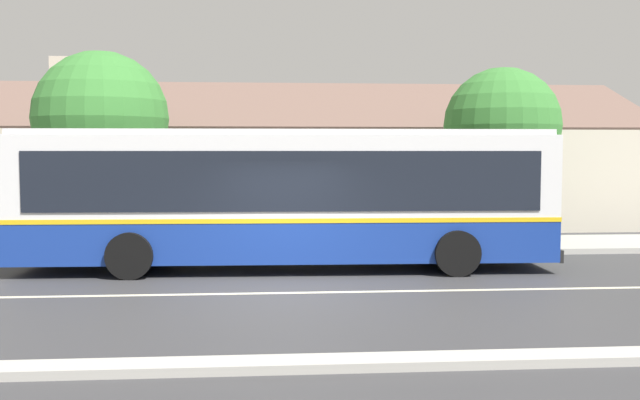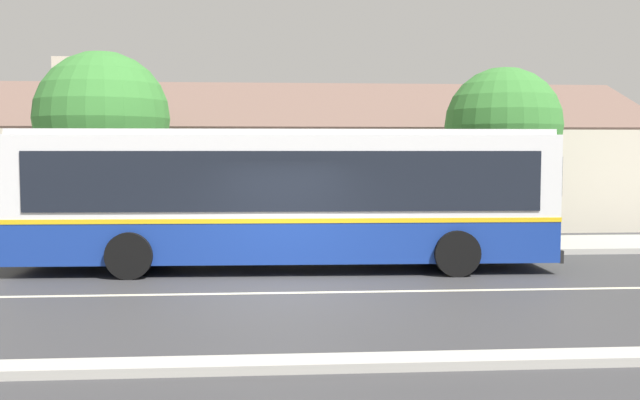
# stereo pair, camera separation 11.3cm
# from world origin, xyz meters

# --- Properties ---
(ground_plane) EXTENTS (300.00, 300.00, 0.00)m
(ground_plane) POSITION_xyz_m (0.00, 0.00, 0.00)
(ground_plane) COLOR #38383A
(sidewalk_far) EXTENTS (60.00, 3.00, 0.15)m
(sidewalk_far) POSITION_xyz_m (0.00, 6.00, 0.07)
(sidewalk_far) COLOR #ADAAA3
(sidewalk_far) RESTS_ON ground
(curb_near) EXTENTS (60.00, 0.50, 0.12)m
(curb_near) POSITION_xyz_m (0.00, -4.75, 0.06)
(curb_near) COLOR #ADAAA3
(curb_near) RESTS_ON ground
(lane_divider_stripe) EXTENTS (60.00, 0.16, 0.01)m
(lane_divider_stripe) POSITION_xyz_m (0.00, 0.00, 0.00)
(lane_divider_stripe) COLOR beige
(lane_divider_stripe) RESTS_ON ground
(community_building) EXTENTS (27.90, 10.06, 6.36)m
(community_building) POSITION_xyz_m (-0.80, 14.29, 1.83)
(community_building) COLOR beige
(community_building) RESTS_ON ground
(transit_bus) EXTENTS (12.13, 2.98, 3.18)m
(transit_bus) POSITION_xyz_m (0.08, 2.90, 1.71)
(transit_bus) COLOR navy
(transit_bus) RESTS_ON ground
(bench_by_building) EXTENTS (1.63, 0.51, 0.94)m
(bench_by_building) POSITION_xyz_m (-6.97, 5.63, 0.57)
(bench_by_building) COLOR brown
(bench_by_building) RESTS_ON sidewalk_far
(bench_down_street) EXTENTS (1.58, 0.51, 0.94)m
(bench_down_street) POSITION_xyz_m (-3.36, 5.36, 0.56)
(bench_down_street) COLOR brown
(bench_down_street) RESTS_ON sidewalk_far
(street_tree_primary) EXTENTS (3.37, 3.37, 5.13)m
(street_tree_primary) POSITION_xyz_m (6.60, 6.81, 3.30)
(street_tree_primary) COLOR #4C3828
(street_tree_primary) RESTS_ON ground
(street_tree_secondary) EXTENTS (3.79, 3.79, 5.52)m
(street_tree_secondary) POSITION_xyz_m (-5.00, 7.19, 3.61)
(street_tree_secondary) COLOR #4C3828
(street_tree_secondary) RESTS_ON ground
(bus_stop_sign) EXTENTS (0.36, 0.07, 2.40)m
(bus_stop_sign) POSITION_xyz_m (6.30, 4.99, 1.64)
(bus_stop_sign) COLOR gray
(bus_stop_sign) RESTS_ON sidewalk_far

